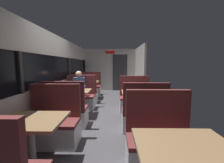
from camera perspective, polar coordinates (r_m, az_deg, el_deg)
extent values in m
cube|color=#423F44|center=(4.22, -2.48, -13.74)|extent=(3.30, 9.20, 0.02)
cube|color=beige|center=(4.41, -21.82, -6.75)|extent=(0.08, 8.40, 0.95)
cube|color=beige|center=(4.33, -22.75, 13.31)|extent=(0.08, 8.40, 0.60)
cube|color=black|center=(4.30, -22.45, 4.34)|extent=(0.03, 8.40, 0.75)
cube|color=#2D2D30|center=(3.05, -32.38, 2.96)|extent=(0.06, 0.08, 0.75)
cube|color=#2D2D30|center=(5.60, -16.48, 5.05)|extent=(0.06, 0.08, 0.75)
cube|color=#2D2D30|center=(8.32, -10.70, 5.72)|extent=(0.06, 0.08, 0.75)
cube|color=beige|center=(8.16, -0.75, 4.59)|extent=(2.90, 0.08, 2.30)
cube|color=#333338|center=(8.11, 3.14, 3.50)|extent=(0.80, 0.04, 2.00)
cube|color=red|center=(8.11, -0.77, 11.43)|extent=(0.50, 0.03, 0.16)
cube|color=beige|center=(7.06, 10.84, 4.11)|extent=(0.08, 2.40, 2.30)
cylinder|color=#9E9EA3|center=(2.45, -29.04, -21.39)|extent=(0.10, 0.10, 0.70)
cube|color=olive|center=(2.31, -29.59, -13.21)|extent=(0.90, 0.70, 0.04)
cube|color=silver|center=(3.04, -22.34, -18.56)|extent=(0.95, 0.50, 0.39)
cube|color=brown|center=(2.96, -22.54, -14.61)|extent=(0.95, 0.50, 0.06)
cube|color=brown|center=(3.04, -21.27, -6.96)|extent=(0.95, 0.08, 0.65)
cylinder|color=#9E9EA3|center=(4.31, -14.56, -8.50)|extent=(0.10, 0.10, 0.70)
cube|color=olive|center=(4.23, -14.71, -3.66)|extent=(0.90, 0.70, 0.04)
cube|color=silver|center=(3.75, -17.24, -13.40)|extent=(0.95, 0.50, 0.39)
cube|color=brown|center=(3.68, -17.37, -10.11)|extent=(0.95, 0.50, 0.06)
cube|color=brown|center=(3.40, -18.70, -5.38)|extent=(0.95, 0.08, 0.65)
cube|color=silver|center=(4.97, -12.46, -8.24)|extent=(0.95, 0.50, 0.39)
cube|color=brown|center=(4.91, -12.53, -5.71)|extent=(0.95, 0.50, 0.06)
cube|color=brown|center=(5.05, -12.08, -1.26)|extent=(0.95, 0.08, 0.65)
cylinder|color=#9E9EA3|center=(6.35, -9.40, -3.43)|extent=(0.10, 0.10, 0.70)
cube|color=olive|center=(6.30, -9.46, -0.12)|extent=(0.90, 0.70, 0.04)
cube|color=silver|center=(5.75, -10.55, -6.12)|extent=(0.95, 0.50, 0.39)
cube|color=brown|center=(5.70, -10.60, -3.92)|extent=(0.95, 0.50, 0.06)
cube|color=brown|center=(5.44, -11.12, -0.66)|extent=(0.95, 0.08, 0.65)
cube|color=silver|center=(7.02, -8.41, -3.72)|extent=(0.95, 0.50, 0.39)
cube|color=brown|center=(6.98, -8.44, -1.90)|extent=(0.95, 0.50, 0.06)
cube|color=brown|center=(7.14, -8.21, 1.17)|extent=(0.95, 0.08, 0.65)
cube|color=olive|center=(1.60, 26.86, -22.07)|extent=(0.90, 0.70, 0.04)
cube|color=silver|center=(2.39, 18.47, -25.87)|extent=(0.95, 0.50, 0.39)
cube|color=brown|center=(2.28, 18.70, -21.09)|extent=(0.95, 0.50, 0.06)
cube|color=brown|center=(2.33, 17.45, -10.97)|extent=(0.95, 0.08, 0.65)
cylinder|color=#9E9EA3|center=(4.02, 10.39, -9.53)|extent=(0.10, 0.10, 0.70)
cube|color=olive|center=(3.93, 10.51, -4.34)|extent=(0.90, 0.70, 0.04)
cube|color=silver|center=(3.45, 12.18, -15.07)|extent=(0.95, 0.50, 0.39)
cube|color=brown|center=(3.38, 12.28, -11.52)|extent=(0.95, 0.50, 0.06)
cube|color=brown|center=(3.08, 13.21, -6.46)|extent=(0.95, 0.08, 0.65)
cube|color=silver|center=(4.69, 9.03, -9.08)|extent=(0.95, 0.50, 0.39)
cube|color=brown|center=(4.63, 9.08, -6.40)|extent=(0.95, 0.50, 0.06)
cube|color=brown|center=(4.77, 8.81, -1.67)|extent=(0.95, 0.08, 0.65)
cube|color=#26262D|center=(4.96, -12.47, -7.91)|extent=(0.30, 0.36, 0.45)
cube|color=#3F598C|center=(4.80, -12.77, -1.99)|extent=(0.34, 0.22, 0.60)
sphere|color=tan|center=(4.74, -12.96, 2.87)|extent=(0.20, 0.20, 0.20)
cylinder|color=#3F598C|center=(4.68, -15.68, -2.06)|extent=(0.07, 0.28, 0.07)
cylinder|color=#3F598C|center=(4.58, -10.88, -2.11)|extent=(0.07, 0.28, 0.07)
cylinder|color=white|center=(3.79, 9.76, -3.74)|extent=(0.07, 0.07, 0.09)
cylinder|color=white|center=(6.30, -7.99, 0.51)|extent=(0.07, 0.07, 0.09)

